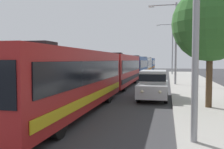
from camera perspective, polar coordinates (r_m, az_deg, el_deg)
name	(u,v)px	position (r m, az deg, el deg)	size (l,w,h in m)	color
bus_lead	(70,79)	(12.32, -9.55, -0.97)	(2.58, 12.32, 3.21)	maroon
bus_second_in_line	(120,69)	(24.81, 1.72, 1.19)	(2.58, 12.41, 3.21)	maroon
bus_middle	(136,66)	(37.46, 5.36, 1.89)	(2.58, 11.72, 3.21)	#284C8C
bus_fourth_in_line	(144,65)	(50.10, 7.15, 2.23)	(2.58, 11.84, 3.21)	silver
bus_rear	(149,64)	(63.42, 8.26, 2.43)	(2.58, 11.78, 3.21)	#284C8C
white_suv	(153,84)	(17.02, 9.33, -2.02)	(1.86, 4.97, 1.90)	#B7B7BC
streetlamp_mid	(176,35)	(26.44, 14.25, 8.71)	(5.53, 0.28, 8.18)	gray
streetlamp_far	(172,43)	(44.91, 13.50, 6.82)	(5.45, 0.28, 8.75)	gray
roadside_tree	(210,24)	(14.07, 21.31, 10.66)	(3.88, 3.88, 6.26)	#4C3823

